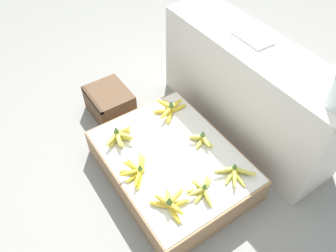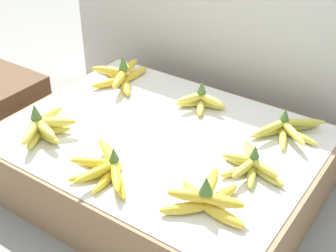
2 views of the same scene
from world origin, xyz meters
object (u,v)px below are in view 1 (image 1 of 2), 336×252
object	(u,v)px
wooden_crate	(110,102)
banana_bunch_back_midright	(235,173)
banana_bunch_front_midleft	(136,170)
banana_bunch_front_midright	(171,203)
banana_bunch_front_left	(119,136)
banana_bunch_back_midleft	(201,140)
banana_bunch_middle_midright	(202,190)
foam_tray_white	(253,37)
banana_bunch_back_left	(170,109)

from	to	relation	value
wooden_crate	banana_bunch_back_midright	bearing A→B (deg)	14.79
banana_bunch_front_midleft	banana_bunch_front_midright	bearing A→B (deg)	8.29
wooden_crate	banana_bunch_front_left	distance (m)	0.52
banana_bunch_front_left	banana_bunch_back_midleft	distance (m)	0.55
banana_bunch_middle_midright	foam_tray_white	bearing A→B (deg)	123.02
banana_bunch_front_midleft	banana_bunch_middle_midright	world-z (taller)	banana_bunch_front_midleft
banana_bunch_back_midright	banana_bunch_middle_midright	bearing A→B (deg)	-93.98
banana_bunch_back_midleft	foam_tray_white	bearing A→B (deg)	109.02
wooden_crate	banana_bunch_middle_midright	size ratio (longest dim) A/B	1.64
banana_bunch_front_left	banana_bunch_front_midright	xyz separation A→B (m)	(0.61, 0.00, -0.00)
banana_bunch_back_midleft	banana_bunch_middle_midright	bearing A→B (deg)	-37.20
wooden_crate	banana_bunch_back_midright	size ratio (longest dim) A/B	1.51
banana_bunch_front_left	banana_bunch_back_left	distance (m)	0.43
banana_bunch_middle_midright	banana_bunch_back_left	size ratio (longest dim) A/B	0.83
wooden_crate	banana_bunch_back_midleft	size ratio (longest dim) A/B	2.05
banana_bunch_back_left	foam_tray_white	world-z (taller)	foam_tray_white
banana_bunch_front_midleft	banana_bunch_front_left	bearing A→B (deg)	172.25
banana_bunch_front_midleft	banana_bunch_back_midright	distance (m)	0.60
banana_bunch_front_midright	foam_tray_white	size ratio (longest dim) A/B	0.91
banana_bunch_front_midleft	banana_bunch_back_midleft	size ratio (longest dim) A/B	1.42
wooden_crate	foam_tray_white	size ratio (longest dim) A/B	1.40
banana_bunch_front_midleft	foam_tray_white	bearing A→B (deg)	98.37
banana_bunch_back_midleft	banana_bunch_back_midright	size ratio (longest dim) A/B	0.74
banana_bunch_front_midleft	banana_bunch_back_midleft	xyz separation A→B (m)	(0.03, 0.48, 0.00)
wooden_crate	banana_bunch_front_left	xyz separation A→B (m)	(0.48, -0.15, 0.14)
banana_bunch_middle_midright	foam_tray_white	distance (m)	1.02
banana_bunch_middle_midright	banana_bunch_front_left	bearing A→B (deg)	-161.65
banana_bunch_front_midright	banana_bunch_back_midright	bearing A→B (deg)	84.66
wooden_crate	banana_bunch_back_left	bearing A→B (deg)	32.13
banana_bunch_front_midleft	banana_bunch_back_midleft	bearing A→B (deg)	86.53
banana_bunch_front_left	foam_tray_white	world-z (taller)	foam_tray_white
banana_bunch_front_left	banana_bunch_back_midleft	size ratio (longest dim) A/B	1.33
banana_bunch_front_midright	foam_tray_white	xyz separation A→B (m)	(-0.46, 0.95, 0.50)
foam_tray_white	wooden_crate	bearing A→B (deg)	-128.25
banana_bunch_middle_midright	foam_tray_white	size ratio (longest dim) A/B	0.85
banana_bunch_front_midright	banana_bunch_middle_midright	size ratio (longest dim) A/B	1.06
wooden_crate	banana_bunch_back_left	distance (m)	0.54
banana_bunch_back_left	banana_bunch_back_midright	xyz separation A→B (m)	(0.68, 0.02, -0.01)
banana_bunch_front_midright	banana_bunch_middle_midright	distance (m)	0.21
banana_bunch_middle_midright	wooden_crate	bearing A→B (deg)	-177.05
banana_bunch_back_midright	foam_tray_white	distance (m)	0.87
banana_bunch_middle_midright	banana_bunch_back_midright	bearing A→B (deg)	86.02
banana_bunch_front_left	banana_bunch_front_midleft	world-z (taller)	banana_bunch_front_left
banana_bunch_back_midright	wooden_crate	bearing A→B (deg)	-165.21
wooden_crate	banana_bunch_back_midright	world-z (taller)	banana_bunch_back_midright
wooden_crate	foam_tray_white	bearing A→B (deg)	51.75
wooden_crate	foam_tray_white	world-z (taller)	foam_tray_white
foam_tray_white	banana_bunch_back_left	bearing A→B (deg)	-109.55
banana_bunch_back_left	banana_bunch_back_midleft	xyz separation A→B (m)	(0.36, 0.01, -0.00)
banana_bunch_front_midleft	banana_bunch_middle_midright	xyz separation A→B (m)	(0.33, 0.25, -0.00)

